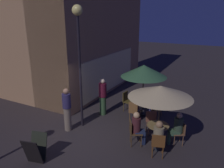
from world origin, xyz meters
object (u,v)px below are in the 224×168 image
(cafe_chair_0, at_px, (159,107))
(cafe_chair_6, at_px, (158,143))
(patron_seated_0, at_px, (156,103))
(cafe_chair_5, at_px, (133,131))
(cafe_chair_3, at_px, (180,131))
(menu_sandwich_board, at_px, (36,149))
(patio_umbrella_0, at_px, (144,71))
(street_lamp_near_corner, at_px, (79,38))
(cafe_chair_1, at_px, (127,100))
(cafe_chair_4, at_px, (152,120))
(patio_umbrella_1, at_px, (160,92))
(cafe_table_0, at_px, (142,104))
(patron_seated_4, at_px, (158,136))
(cafe_chair_2, at_px, (134,110))
(patron_seated_1, at_px, (136,106))
(patron_seated_3, at_px, (138,127))
(patron_standing_6, at_px, (103,97))
(cafe_table_1, at_px, (158,130))
(patron_seated_2, at_px, (177,127))
(patron_standing_5, at_px, (67,110))

(cafe_chair_0, relative_size, cafe_chair_6, 1.08)
(patron_seated_0, bearing_deg, cafe_chair_5, 86.49)
(cafe_chair_3, height_order, patron_seated_0, patron_seated_0)
(menu_sandwich_board, xyz_separation_m, patio_umbrella_0, (4.82, -1.77, 1.65))
(street_lamp_near_corner, bearing_deg, patio_umbrella_0, -40.87)
(cafe_chair_1, relative_size, cafe_chair_4, 1.11)
(cafe_chair_3, bearing_deg, cafe_chair_1, -61.02)
(cafe_chair_1, height_order, cafe_chair_5, cafe_chair_1)
(patio_umbrella_0, xyz_separation_m, patio_umbrella_1, (-2.07, -1.34, -0.09))
(cafe_table_0, relative_size, patron_seated_4, 0.57)
(cafe_chair_2, bearing_deg, patron_seated_4, -134.36)
(patio_umbrella_0, distance_m, cafe_chair_1, 1.74)
(cafe_chair_1, height_order, cafe_chair_4, cafe_chair_1)
(cafe_chair_1, relative_size, patron_seated_4, 0.75)
(cafe_chair_0, distance_m, cafe_chair_2, 1.23)
(patron_seated_1, distance_m, patron_seated_3, 1.89)
(patron_seated_0, bearing_deg, patron_standing_6, 17.85)
(cafe_chair_4, relative_size, patron_standing_6, 0.50)
(patron_seated_1, bearing_deg, patron_seated_3, -151.58)
(street_lamp_near_corner, relative_size, cafe_table_1, 6.20)
(cafe_table_1, relative_size, cafe_chair_0, 0.82)
(patron_seated_0, distance_m, patron_seated_2, 2.18)
(cafe_chair_6, bearing_deg, patio_umbrella_1, 0.00)
(patio_umbrella_1, distance_m, patron_standing_5, 3.74)
(patio_umbrella_1, distance_m, patron_seated_3, 1.49)
(patron_seated_2, distance_m, patron_standing_6, 3.70)
(cafe_chair_4, height_order, patron_seated_1, patron_seated_1)
(cafe_chair_1, bearing_deg, cafe_chair_0, 3.89)
(cafe_chair_4, distance_m, patron_seated_4, 1.50)
(cafe_table_0, bearing_deg, patron_standing_5, 141.65)
(cafe_table_0, bearing_deg, cafe_chair_4, -146.51)
(cafe_table_1, bearing_deg, patron_seated_0, 18.19)
(cafe_table_0, distance_m, patron_seated_4, 3.09)
(cafe_table_1, height_order, patron_seated_0, patron_seated_0)
(menu_sandwich_board, xyz_separation_m, patron_seated_0, (4.85, -2.43, 0.25))
(cafe_chair_2, bearing_deg, cafe_chair_5, -153.94)
(patio_umbrella_1, height_order, patron_seated_4, patio_umbrella_1)
(cafe_chair_1, distance_m, cafe_chair_2, 1.20)
(patron_seated_2, distance_m, patron_standing_5, 4.22)
(patron_seated_2, bearing_deg, cafe_chair_3, -180.00)
(street_lamp_near_corner, xyz_separation_m, cafe_chair_0, (2.19, -2.67, -3.09))
(patron_seated_4, xyz_separation_m, patron_standing_5, (-0.06, 3.70, 0.18))
(cafe_chair_1, height_order, cafe_chair_6, cafe_chair_1)
(cafe_chair_0, xyz_separation_m, patron_standing_5, (-2.76, 2.96, 0.35))
(patron_standing_5, bearing_deg, cafe_chair_3, -141.07)
(street_lamp_near_corner, height_order, cafe_chair_0, street_lamp_near_corner)
(cafe_chair_5, bearing_deg, patron_seated_4, -39.90)
(menu_sandwich_board, relative_size, cafe_chair_0, 0.95)
(cafe_chair_5, bearing_deg, patron_standing_6, 114.13)
(street_lamp_near_corner, bearing_deg, cafe_chair_5, -97.62)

